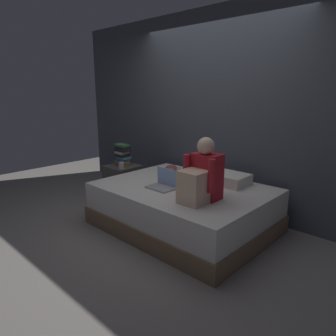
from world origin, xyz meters
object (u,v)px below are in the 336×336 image
bed (183,207)px  mug (121,165)px  clothes_pile (173,170)px  nightstand (123,183)px  laptop (163,183)px  person_sitting (201,177)px  book_stack (123,154)px  pillow (225,178)px

bed → mug: bearing=-179.6°
bed → clothes_pile: 0.69m
nightstand → clothes_pile: clothes_pile is taller
mug → clothes_pile: 0.76m
laptop → clothes_pile: bearing=123.4°
person_sitting → mug: 1.64m
bed → laptop: laptop is taller
nightstand → mug: mug is taller
person_sitting → book_stack: size_ratio=2.05×
laptop → book_stack: size_ratio=1.00×
bed → mug: size_ratio=22.22×
bed → person_sitting: bearing=-28.3°
bed → book_stack: 1.40m
nightstand → clothes_pile: (0.79, 0.25, 0.30)m
laptop → pillow: size_ratio=0.57×
person_sitting → pillow: size_ratio=1.17×
nightstand → laptop: (1.17, -0.32, 0.31)m
person_sitting → laptop: 0.61m
clothes_pile → bed: bearing=-35.4°
book_stack → clothes_pile: size_ratio=1.36×
mug → clothes_pile: same height
nightstand → pillow: 1.65m
book_stack → bed: bearing=-5.8°
clothes_pile → book_stack: bearing=-164.5°
bed → pillow: size_ratio=3.57×
bed → pillow: bearing=57.5°
person_sitting → nightstand: bearing=168.7°
nightstand → pillow: (1.59, 0.34, 0.32)m
mug → nightstand: bearing=137.3°
nightstand → pillow: bearing=12.1°
person_sitting → mug: size_ratio=7.28×
bed → book_stack: (-1.32, 0.13, 0.45)m
laptop → book_stack: 1.24m
person_sitting → clothes_pile: bearing=147.8°
bed → laptop: 0.40m
bed → person_sitting: 0.72m
pillow → mug: size_ratio=6.22×
person_sitting → pillow: bearing=102.8°
clothes_pile → nightstand: bearing=-162.6°
nightstand → person_sitting: person_sitting is taller
nightstand → laptop: 1.25m
laptop → clothes_pile: laptop is taller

